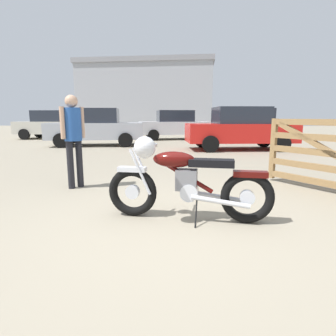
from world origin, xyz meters
TOP-DOWN VIEW (x-y plane):
  - ground_plane at (0.00, 0.00)m, footprint 80.00×80.00m
  - vintage_motorcycle at (0.09, 0.21)m, footprint 2.07×0.73m
  - bystander at (-1.85, 1.77)m, footprint 0.32×0.37m
  - blue_hatchback_right at (2.47, 8.04)m, footprint 4.34×2.22m
  - red_hatchback_near at (-3.70, 9.42)m, footprint 4.40×2.36m
  - silver_sedan_mid at (4.22, 12.98)m, footprint 4.05×2.13m
  - pale_sedan_back at (-0.16, 13.26)m, footprint 4.45×2.51m
  - white_estate_far at (-7.47, 13.42)m, footprint 4.22×1.95m
  - industrial_building at (-3.26, 31.68)m, footprint 15.57×13.19m

SIDE VIEW (x-z plane):
  - ground_plane at x=0.00m, z-range 0.00..0.00m
  - vintage_motorcycle at x=0.09m, z-range -0.04..1.03m
  - blue_hatchback_right at x=2.47m, z-range 0.00..1.67m
  - red_hatchback_near at x=-3.70m, z-range 0.00..1.67m
  - pale_sedan_back at x=-0.16m, z-range 0.00..1.67m
  - white_estate_far at x=-7.47m, z-range 0.00..1.67m
  - silver_sedan_mid at x=4.22m, z-range 0.03..1.81m
  - bystander at x=-1.85m, z-range 0.19..1.85m
  - industrial_building at x=-3.26m, z-range 0.01..7.31m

